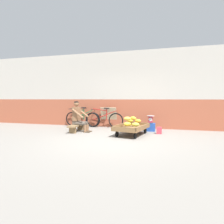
% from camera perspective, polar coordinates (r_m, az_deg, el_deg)
% --- Properties ---
extents(ground_plane, '(80.00, 80.00, 0.00)m').
position_cam_1_polar(ground_plane, '(5.61, -0.27, -8.67)').
color(ground_plane, gray).
extents(back_wall, '(16.00, 0.30, 3.22)m').
position_cam_1_polar(back_wall, '(8.25, 4.98, 6.62)').
color(back_wall, '#A35138').
rests_on(back_wall, ground).
extents(banana_cart, '(1.12, 1.58, 0.36)m').
position_cam_1_polar(banana_cart, '(6.51, 5.92, -4.78)').
color(banana_cart, brown).
rests_on(banana_cart, ground).
extents(banana_pile, '(0.64, 1.31, 0.27)m').
position_cam_1_polar(banana_pile, '(6.55, 5.98, -2.71)').
color(banana_pile, gold).
rests_on(banana_pile, banana_cart).
extents(low_bench, '(0.36, 1.12, 0.27)m').
position_cam_1_polar(low_bench, '(7.29, -10.50, -4.21)').
color(low_bench, olive).
rests_on(low_bench, ground).
extents(vendor_seated, '(0.70, 0.51, 1.14)m').
position_cam_1_polar(vendor_seated, '(7.21, -9.93, -1.35)').
color(vendor_seated, brown).
rests_on(vendor_seated, ground).
extents(plastic_crate, '(0.36, 0.28, 0.30)m').
position_cam_1_polar(plastic_crate, '(7.43, 11.40, -4.46)').
color(plastic_crate, '#234CA8').
rests_on(plastic_crate, ground).
extents(weighing_scale, '(0.30, 0.30, 0.29)m').
position_cam_1_polar(weighing_scale, '(7.39, 11.43, -2.13)').
color(weighing_scale, '#28282D').
rests_on(weighing_scale, plastic_crate).
extents(bicycle_near_left, '(1.66, 0.48, 0.86)m').
position_cam_1_polar(bicycle_near_left, '(8.55, -9.01, -1.96)').
color(bicycle_near_left, black).
rests_on(bicycle_near_left, ground).
extents(bicycle_far_left, '(1.66, 0.48, 0.86)m').
position_cam_1_polar(bicycle_far_left, '(8.14, -2.32, -2.21)').
color(bicycle_far_left, black).
rests_on(bicycle_far_left, ground).
extents(sign_board, '(0.70, 0.29, 0.87)m').
position_cam_1_polar(sign_board, '(8.30, -0.92, -1.55)').
color(sign_board, '#C6B289').
rests_on(sign_board, ground).
extents(shopping_bag, '(0.18, 0.12, 0.24)m').
position_cam_1_polar(shopping_bag, '(6.91, 13.91, -5.37)').
color(shopping_bag, '#D13D4C').
rests_on(shopping_bag, ground).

